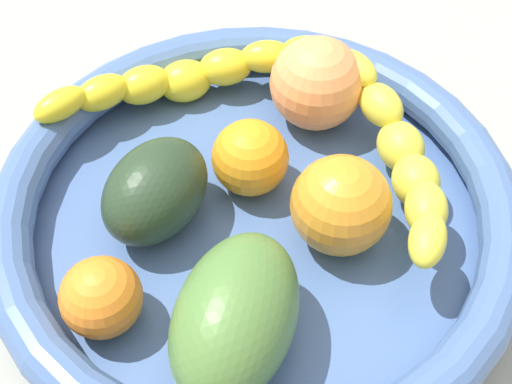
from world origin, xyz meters
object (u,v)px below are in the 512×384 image
object	(u,v)px
banana_draped_left	(186,77)
orange_mid_left	(101,297)
peach_blush	(317,83)
orange_mid_right	(250,158)
mango_green	(235,317)
orange_front	(341,205)
avocado_dark	(155,191)
banana_draped_right	(402,156)
fruit_bowl	(256,214)

from	to	relation	value
banana_draped_left	orange_mid_left	size ratio (longest dim) A/B	4.08
peach_blush	orange_mid_right	bearing A→B (deg)	157.26
orange_mid_right	mango_green	world-z (taller)	mango_green
orange_front	mango_green	bearing A→B (deg)	154.55
mango_green	avocado_dark	bearing A→B (deg)	43.42
banana_draped_right	avocado_dark	distance (cm)	16.78
banana_draped_left	avocado_dark	distance (cm)	11.54
fruit_bowl	orange_front	xyz separation A→B (cm)	(0.02, -5.60, 2.72)
orange_mid_left	peach_blush	bearing A→B (deg)	-24.32
orange_front	peach_blush	bearing A→B (deg)	18.65
banana_draped_left	avocado_dark	size ratio (longest dim) A/B	2.43
banana_draped_right	avocado_dark	xyz separation A→B (cm)	(-6.74, 15.37, -0.15)
banana_draped_left	peach_blush	size ratio (longest dim) A/B	2.92
banana_draped_left	mango_green	xyz separation A→B (cm)	(-19.40, -9.00, 0.81)
mango_green	peach_blush	xyz separation A→B (cm)	(20.10, -0.92, 0.03)
orange_front	avocado_dark	distance (cm)	12.13
banana_draped_left	orange_mid_right	distance (cm)	9.62
banana_draped_right	orange_mid_right	distance (cm)	10.34
mango_green	banana_draped_left	bearing A→B (deg)	24.88
banana_draped_right	orange_mid_left	size ratio (longest dim) A/B	3.65
orange_mid_left	orange_mid_right	bearing A→B (deg)	-25.24
orange_mid_right	peach_blush	world-z (taller)	peach_blush
orange_mid_right	mango_green	distance (cm)	12.75
orange_mid_left	peach_blush	size ratio (longest dim) A/B	0.72
orange_front	peach_blush	world-z (taller)	peach_blush
orange_mid_left	avocado_dark	xyz separation A→B (cm)	(8.10, -0.70, 0.52)
avocado_dark	orange_mid_left	bearing A→B (deg)	175.05
orange_mid_left	peach_blush	world-z (taller)	peach_blush
banana_draped_right	orange_front	distance (cm)	6.20
peach_blush	mango_green	bearing A→B (deg)	177.39
fruit_bowl	banana_draped_left	distance (cm)	12.87
banana_draped_right	avocado_dark	world-z (taller)	avocado_dark
fruit_bowl	peach_blush	world-z (taller)	peach_blush
avocado_dark	peach_blush	size ratio (longest dim) A/B	1.20
banana_draped_left	banana_draped_right	bearing A→B (deg)	-105.61
orange_front	avocado_dark	size ratio (longest dim) A/B	0.78
banana_draped_right	peach_blush	bearing A→B (deg)	52.00
fruit_bowl	avocado_dark	xyz separation A→B (cm)	(-1.49, 6.43, 2.45)
banana_draped_left	orange_mid_right	world-z (taller)	orange_mid_right
peach_blush	orange_mid_left	bearing A→B (deg)	155.68
fruit_bowl	mango_green	xyz separation A→B (cm)	(-9.45, -1.10, 2.89)
orange_mid_right	banana_draped_left	bearing A→B (deg)	44.43
avocado_dark	orange_mid_right	bearing A→B (deg)	-49.08
fruit_bowl	orange_front	world-z (taller)	orange_front
banana_draped_left	avocado_dark	bearing A→B (deg)	-172.69
banana_draped_right	banana_draped_left	bearing A→B (deg)	74.39
banana_draped_right	peach_blush	xyz separation A→B (cm)	(5.41, 6.92, 0.33)
banana_draped_left	orange_front	size ratio (longest dim) A/B	3.10
banana_draped_left	banana_draped_right	distance (cm)	17.49
orange_mid_right	avocado_dark	bearing A→B (deg)	130.92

